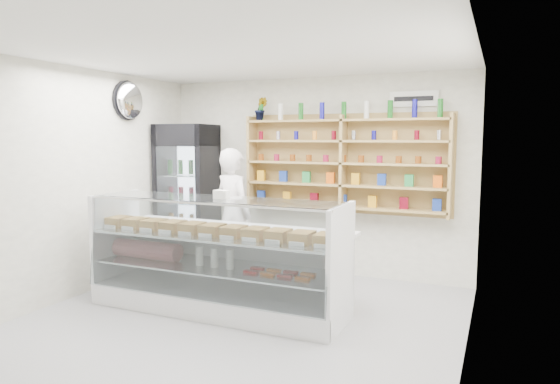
% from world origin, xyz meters
% --- Properties ---
extents(room, '(5.00, 5.00, 5.00)m').
position_xyz_m(room, '(0.00, 0.00, 1.40)').
color(room, '#A1A0A5').
rests_on(room, ground).
extents(display_counter, '(2.94, 0.88, 1.28)m').
position_xyz_m(display_counter, '(-0.40, 0.50, 0.35)').
color(display_counter, white).
rests_on(display_counter, floor).
extents(shop_worker, '(0.78, 0.66, 1.81)m').
position_xyz_m(shop_worker, '(-0.85, 1.67, 0.90)').
color(shop_worker, white).
rests_on(shop_worker, floor).
extents(drinks_cooler, '(0.86, 0.84, 2.14)m').
position_xyz_m(drinks_cooler, '(-1.85, 2.05, 1.08)').
color(drinks_cooler, black).
rests_on(drinks_cooler, floor).
extents(wall_shelving, '(2.84, 0.28, 1.33)m').
position_xyz_m(wall_shelving, '(0.50, 2.34, 1.59)').
color(wall_shelving, '#A7874F').
rests_on(wall_shelving, back_wall).
extents(potted_plant, '(0.23, 0.21, 0.33)m').
position_xyz_m(potted_plant, '(-0.75, 2.34, 2.36)').
color(potted_plant, '#1E6626').
rests_on(potted_plant, wall_shelving).
extents(security_mirror, '(0.15, 0.50, 0.50)m').
position_xyz_m(security_mirror, '(-2.17, 1.20, 2.45)').
color(security_mirror, silver).
rests_on(security_mirror, left_wall).
extents(wall_sign, '(0.62, 0.03, 0.20)m').
position_xyz_m(wall_sign, '(1.40, 2.47, 2.45)').
color(wall_sign, white).
rests_on(wall_sign, back_wall).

